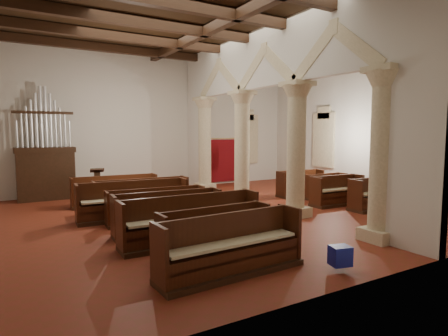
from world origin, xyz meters
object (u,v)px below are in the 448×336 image
Objects in this scene: processional_banner at (242,171)px; pipe_organ at (45,164)px; aisle_pew_0 at (374,199)px; nave_pew_0 at (232,254)px; lectern at (97,186)px.

pipe_organ is at bearing 165.21° from processional_banner.
processional_banner is (8.17, -1.12, -0.62)m from pipe_organ.
pipe_organ is at bearing 141.71° from aisle_pew_0.
processional_banner reaches higher than nave_pew_0.
processional_banner reaches higher than aisle_pew_0.
lectern is 9.01m from nave_pew_0.
processional_banner reaches higher than lectern.
nave_pew_0 is (2.19, -10.00, -1.01)m from pipe_organ.
processional_banner is at bearing 53.43° from nave_pew_0.
aisle_pew_0 is at bearing -87.90° from processional_banner.
lectern is at bearing 172.04° from processional_banner.
nave_pew_0 is 7.42m from aisle_pew_0.
nave_pew_0 reaches higher than aisle_pew_0.
nave_pew_0 is (-5.98, -8.88, -0.39)m from processional_banner.
lectern is (1.68, -1.01, -0.86)m from pipe_organ.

